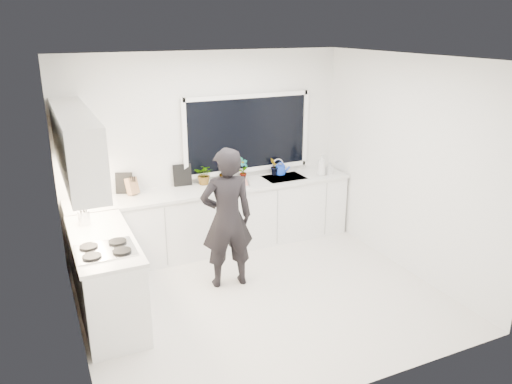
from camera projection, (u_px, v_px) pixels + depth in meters
name	position (u px, v px, depth m)	size (l,w,h in m)	color
floor	(261.00, 297.00, 5.84)	(4.00, 3.50, 0.02)	beige
wall_back	(207.00, 151.00, 6.92)	(4.00, 0.02, 2.70)	white
wall_left	(65.00, 215.00, 4.61)	(0.02, 3.50, 2.70)	white
wall_right	(407.00, 166.00, 6.20)	(0.02, 3.50, 2.70)	white
ceiling	(262.00, 57.00, 4.97)	(4.00, 3.50, 0.02)	white
window	(248.00, 134.00, 7.06)	(1.80, 0.02, 1.00)	black
base_cabinets_back	(217.00, 219.00, 6.95)	(3.92, 0.58, 0.88)	white
base_cabinets_left	(106.00, 279.00, 5.34)	(0.58, 1.60, 0.88)	white
countertop_back	(216.00, 188.00, 6.79)	(3.94, 0.62, 0.04)	silver
countertop_left	(102.00, 239.00, 5.19)	(0.62, 1.60, 0.04)	silver
upper_cabinets	(76.00, 144.00, 5.14)	(0.34, 2.10, 0.70)	white
sink	(284.00, 181.00, 7.22)	(0.58, 0.42, 0.14)	silver
faucet	(278.00, 166.00, 7.35)	(0.03, 0.03, 0.22)	silver
stovetop	(105.00, 250.00, 4.87)	(0.56, 0.48, 0.03)	black
person	(227.00, 218.00, 5.86)	(0.63, 0.41, 1.71)	black
pizza_tray	(234.00, 184.00, 6.86)	(0.41, 0.30, 0.03)	#B0AFB4
pizza	(234.00, 183.00, 6.86)	(0.37, 0.26, 0.01)	#B1171D
watering_can	(280.00, 170.00, 7.33)	(0.14, 0.14, 0.13)	blue
paper_towel_roll	(86.00, 192.00, 6.17)	(0.11, 0.11, 0.26)	silver
knife_block	(132.00, 187.00, 6.44)	(0.13, 0.10, 0.22)	brown
utensil_crock	(84.00, 218.00, 5.50)	(0.13, 0.13, 0.16)	silver
picture_frame_large	(124.00, 183.00, 6.49)	(0.22, 0.02, 0.28)	black
picture_frame_small	(182.00, 175.00, 6.79)	(0.25, 0.02, 0.30)	black
herb_plants	(225.00, 172.00, 6.96)	(1.33, 0.34, 0.32)	#26662D
soap_bottles	(323.00, 165.00, 7.25)	(0.26, 0.14, 0.33)	#D8BF66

